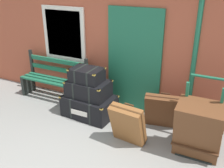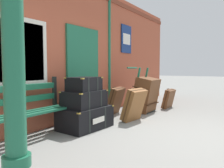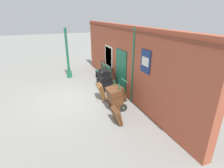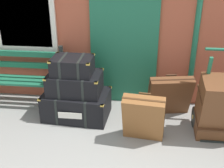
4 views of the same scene
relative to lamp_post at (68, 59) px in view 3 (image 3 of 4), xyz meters
The scene contains 12 objects.
ground_plane 3.22m from the lamp_post, ahead, with size 60.00×60.00×0.00m, color gray.
brick_facade 3.73m from the lamp_post, 36.36° to the left, with size 10.40×0.35×3.20m.
lamp_post is the anchor object (origin of this frame).
platform_bench 2.34m from the lamp_post, 51.67° to the left, with size 1.60×0.43×1.01m.
steamer_trunk_base 3.01m from the lamp_post, 29.78° to the left, with size 1.05×0.72×0.43m.
steamer_trunk_middle 2.91m from the lamp_post, 30.02° to the left, with size 0.82×0.57×0.33m.
steamer_trunk_top 2.85m from the lamp_post, 30.03° to the left, with size 0.62×0.46×0.27m.
porters_trolley 4.87m from the lamp_post, 15.31° to the left, with size 0.71×0.60×1.20m.
large_brown_trunk 4.80m from the lamp_post, 13.29° to the left, with size 0.70×0.59×0.94m.
suitcase_cream 4.33m from the lamp_post, 22.46° to the left, with size 0.73×0.47×0.70m.
suitcase_oxblood 5.68m from the lamp_post, ahead, with size 0.60×0.27×0.57m.
suitcase_slate 3.73m from the lamp_post, 14.22° to the left, with size 0.60×0.45×0.73m.
Camera 3 is at (7.49, -0.97, 3.63)m, focal length 28.17 mm.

